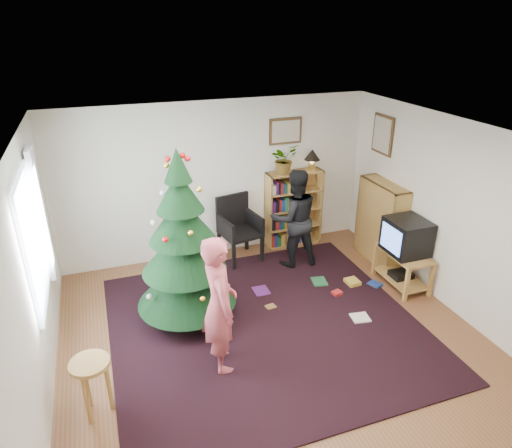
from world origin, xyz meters
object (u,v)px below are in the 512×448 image
object	(u,v)px
picture_right	(383,135)
person_standing	(219,305)
christmas_tree	(184,253)
table_lamp	(312,156)
bookshelf_back	(294,208)
armchair	(238,225)
bookshelf_right	(381,222)
stool	(91,374)
picture_back	(285,131)
tv_stand	(402,266)
person_by_chair	(294,219)
potted_plant	(284,159)
crt_tv	(407,236)

from	to	relation	value
picture_right	person_standing	bearing A→B (deg)	-148.74
christmas_tree	table_lamp	distance (m)	2.95
bookshelf_back	person_standing	world-z (taller)	person_standing
person_standing	table_lamp	distance (m)	3.49
bookshelf_back	armchair	world-z (taller)	bookshelf_back
bookshelf_right	table_lamp	size ratio (longest dim) A/B	3.75
christmas_tree	table_lamp	world-z (taller)	christmas_tree
person_standing	christmas_tree	bearing A→B (deg)	10.53
picture_right	stool	bearing A→B (deg)	-154.20
picture_back	person_standing	distance (m)	3.44
tv_stand	table_lamp	world-z (taller)	table_lamp
bookshelf_back	bookshelf_right	distance (m)	1.45
tv_stand	person_by_chair	size ratio (longest dim) A/B	0.53
picture_back	person_by_chair	world-z (taller)	picture_back
person_standing	table_lamp	size ratio (longest dim) A/B	4.63
table_lamp	bookshelf_back	bearing A→B (deg)	180.00
picture_right	bookshelf_right	distance (m)	1.35
picture_back	table_lamp	distance (m)	0.61
christmas_tree	potted_plant	size ratio (longest dim) A/B	4.84
bookshelf_back	tv_stand	size ratio (longest dim) A/B	1.55
christmas_tree	picture_right	bearing A→B (deg)	15.53
bookshelf_back	crt_tv	world-z (taller)	bookshelf_back
stool	person_standing	distance (m)	1.42
armchair	bookshelf_right	bearing A→B (deg)	-32.72
christmas_tree	stool	bearing A→B (deg)	-133.16
bookshelf_right	armchair	bearing A→B (deg)	67.91
tv_stand	person_standing	bearing A→B (deg)	-165.92
christmas_tree	armchair	world-z (taller)	christmas_tree
crt_tv	potted_plant	xyz separation A→B (m)	(-1.14, 1.79, 0.74)
potted_plant	bookshelf_back	bearing A→B (deg)	0.00
bookshelf_back	person_standing	xyz separation A→B (m)	(-1.99, -2.52, 0.14)
armchair	table_lamp	bearing A→B (deg)	-4.71
bookshelf_right	stool	size ratio (longest dim) A/B	2.04
potted_plant	person_standing	bearing A→B (deg)	-125.33
picture_back	picture_right	distance (m)	1.51
bookshelf_right	christmas_tree	bearing A→B (deg)	99.45
person_by_chair	armchair	bearing A→B (deg)	-31.38
picture_back	potted_plant	size ratio (longest dim) A/B	1.16
person_standing	bookshelf_back	bearing A→B (deg)	-37.59
christmas_tree	table_lamp	bearing A→B (deg)	31.74
bookshelf_back	person_by_chair	size ratio (longest dim) A/B	0.83
crt_tv	stool	world-z (taller)	crt_tv
crt_tv	stool	xyz separation A→B (m)	(-4.29, -1.00, -0.30)
bookshelf_back	person_standing	bearing A→B (deg)	-128.24
tv_stand	potted_plant	world-z (taller)	potted_plant
picture_back	stool	distance (m)	4.58
table_lamp	picture_back	bearing A→B (deg)	162.51
person_standing	potted_plant	world-z (taller)	potted_plant
picture_right	bookshelf_right	bearing A→B (deg)	-108.77
armchair	table_lamp	world-z (taller)	table_lamp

